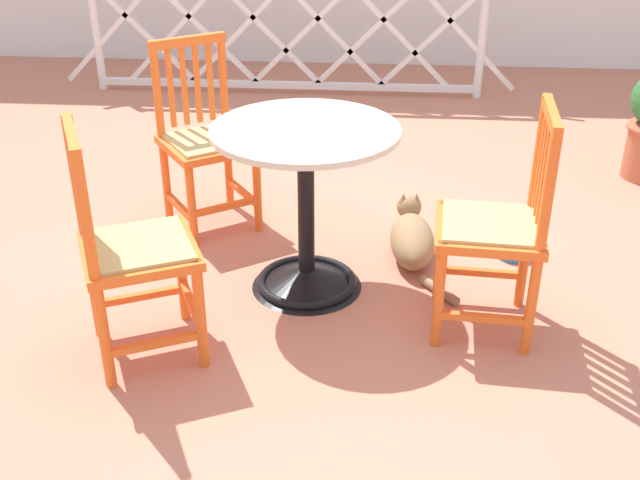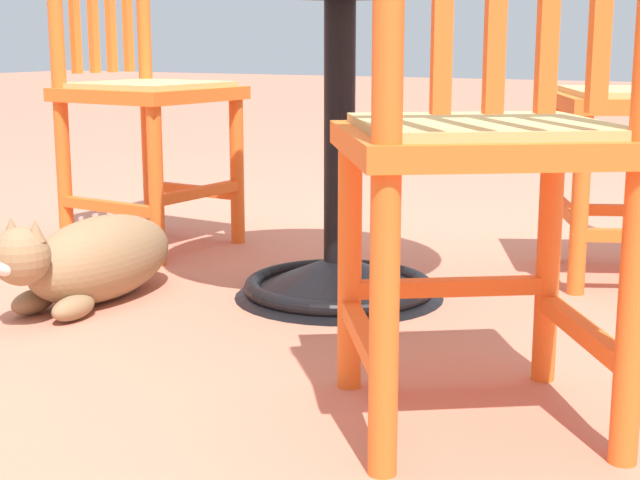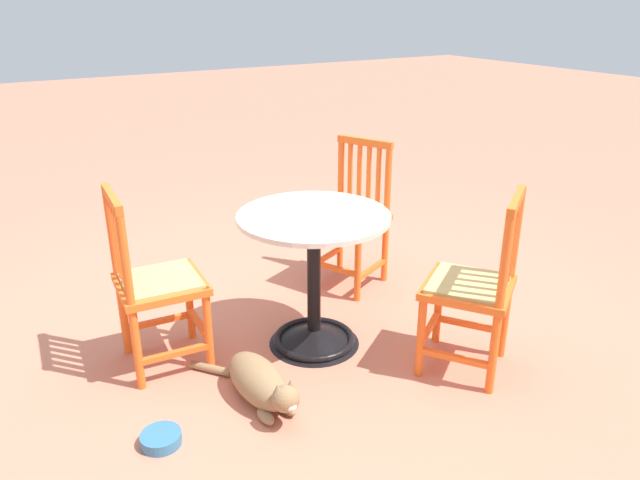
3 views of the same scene
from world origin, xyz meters
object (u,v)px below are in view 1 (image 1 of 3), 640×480
object	(u,v)px
cafe_table	(306,228)
orange_chair_near_fence	(497,229)
pet_water_bowl	(514,251)
tabby_cat	(412,237)
orange_chair_tucked_in	(131,252)
orange_chair_by_planter	(206,142)

from	to	relation	value
cafe_table	orange_chair_near_fence	bearing A→B (deg)	-17.76
pet_water_bowl	orange_chair_near_fence	bearing A→B (deg)	-108.34
tabby_cat	orange_chair_near_fence	bearing A→B (deg)	-62.70
cafe_table	orange_chair_near_fence	size ratio (longest dim) A/B	0.83
tabby_cat	cafe_table	bearing A→B (deg)	-145.68
cafe_table	orange_chair_tucked_in	xyz separation A→B (m)	(-0.58, -0.52, 0.15)
cafe_table	tabby_cat	distance (m)	0.59
orange_chair_by_planter	orange_chair_near_fence	xyz separation A→B (m)	(1.29, -0.82, 0.00)
orange_chair_by_planter	orange_chair_near_fence	bearing A→B (deg)	-32.50
orange_chair_by_planter	orange_chair_tucked_in	distance (m)	1.10
orange_chair_near_fence	tabby_cat	xyz separation A→B (m)	(-0.29, 0.55, -0.34)
orange_chair_by_planter	cafe_table	bearing A→B (deg)	-47.06
cafe_table	tabby_cat	size ratio (longest dim) A/B	1.06
cafe_table	orange_chair_near_fence	world-z (taller)	orange_chair_near_fence
pet_water_bowl	cafe_table	bearing A→B (deg)	-159.77
orange_chair_tucked_in	orange_chair_near_fence	world-z (taller)	same
orange_chair_near_fence	pet_water_bowl	distance (m)	0.74
orange_chair_near_fence	pet_water_bowl	size ratio (longest dim) A/B	5.36
cafe_table	tabby_cat	bearing A→B (deg)	34.32
cafe_table	orange_chair_tucked_in	world-z (taller)	orange_chair_tucked_in
orange_chair_tucked_in	pet_water_bowl	xyz separation A→B (m)	(1.52, 0.87, -0.41)
orange_chair_by_planter	tabby_cat	xyz separation A→B (m)	(1.00, -0.27, -0.34)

